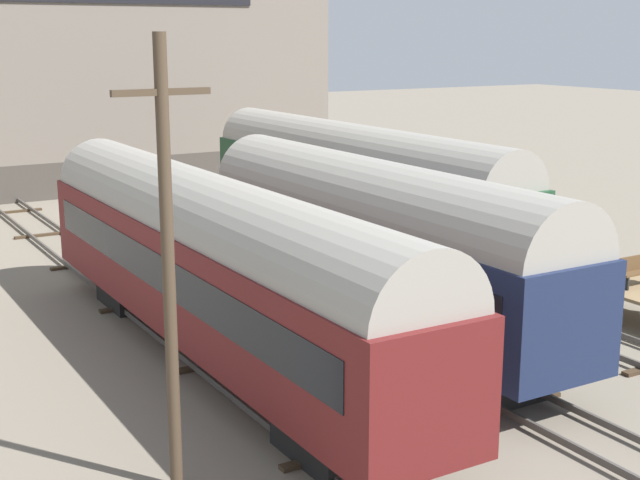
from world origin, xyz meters
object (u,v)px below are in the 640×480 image
object	(u,v)px
train_car_maroon	(210,257)
person_worker	(400,373)
train_car_green	(353,179)
train_car_navy	(374,237)
bench	(636,270)
utility_pole	(168,264)

from	to	relation	value
train_car_maroon	person_worker	distance (m)	6.02
train_car_green	person_worker	bearing A→B (deg)	-118.83
train_car_navy	bench	distance (m)	8.20
train_car_navy	bench	xyz separation A→B (m)	(7.54, -2.95, -1.32)
train_car_navy	person_worker	world-z (taller)	train_car_navy
train_car_navy	person_worker	distance (m)	6.04
train_car_green	utility_pole	distance (m)	19.66
train_car_maroon	utility_pole	world-z (taller)	utility_pole
person_worker	train_car_green	bearing A→B (deg)	61.17
train_car_maroon	train_car_navy	distance (m)	4.97
train_car_green	utility_pole	world-z (taller)	utility_pole
train_car_navy	utility_pole	size ratio (longest dim) A/B	1.79
bench	person_worker	world-z (taller)	bench
train_car_maroon	train_car_navy	size ratio (longest dim) A/B	1.24
bench	utility_pole	xyz separation A→B (m)	(-15.83, -2.63, 2.87)
bench	utility_pole	bearing A→B (deg)	-170.57
train_car_navy	person_worker	xyz separation A→B (m)	(-2.71, -5.07, -1.85)
train_car_navy	utility_pole	distance (m)	10.11
train_car_green	train_car_maroon	size ratio (longest dim) A/B	1.00
train_car_maroon	bench	size ratio (longest dim) A/B	13.57
bench	person_worker	xyz separation A→B (m)	(-10.25, -2.13, -0.53)
bench	utility_pole	distance (m)	16.30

